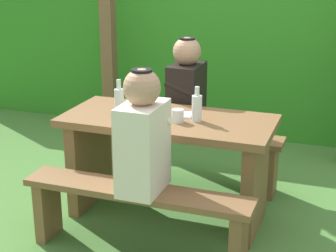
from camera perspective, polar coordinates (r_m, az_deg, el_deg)
name	(u,v)px	position (r m, az deg, el deg)	size (l,w,h in m)	color
ground_plane	(168,214)	(3.82, 0.00, -9.32)	(12.00, 12.00, 0.00)	#487936
hedge_backdrop	(241,44)	(5.56, 7.74, 8.61)	(6.40, 0.84, 1.68)	#2E8321
pergola_post_left	(108,18)	(5.16, -6.43, 11.30)	(0.12, 0.12, 2.29)	brown
picnic_table	(168,149)	(3.62, 0.00, -2.48)	(1.40, 0.64, 0.71)	brown
bench_near	(137,207)	(3.22, -3.34, -8.63)	(1.40, 0.24, 0.44)	brown
bench_far	(192,146)	(4.16, 2.56, -2.15)	(1.40, 0.24, 0.44)	brown
person_white_shirt	(143,136)	(3.03, -2.69, -1.06)	(0.25, 0.35, 0.72)	silver
person_black_coat	(186,89)	(4.04, 1.97, 3.97)	(0.25, 0.35, 0.72)	black
drinking_glass	(178,116)	(3.43, 1.04, 1.09)	(0.08, 0.08, 0.08)	silver
bottle_left	(197,107)	(3.44, 3.09, 1.99)	(0.07, 0.07, 0.23)	silver
bottle_right	(119,100)	(3.64, -5.21, 2.81)	(0.07, 0.07, 0.23)	silver
bottle_center	(139,100)	(3.58, -3.13, 2.77)	(0.06, 0.06, 0.24)	silver
cell_phone	(186,115)	(3.58, 1.96, 1.20)	(0.07, 0.14, 0.01)	silver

